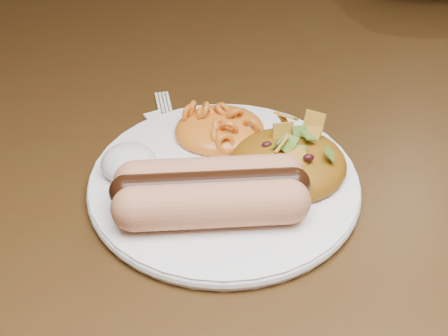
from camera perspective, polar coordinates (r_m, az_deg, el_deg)
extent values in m
cube|color=#371D0D|center=(0.66, 1.63, 6.67)|extent=(1.60, 0.90, 0.04)
cylinder|color=white|center=(0.50, 0.00, -1.38)|extent=(0.25, 0.25, 0.01)
cylinder|color=#CE814F|center=(0.45, -0.89, -3.48)|extent=(0.12, 0.05, 0.03)
cylinder|color=#CE814F|center=(0.47, -1.59, -0.92)|extent=(0.12, 0.05, 0.03)
cylinder|color=black|center=(0.46, -1.26, -1.79)|extent=(0.13, 0.04, 0.03)
ellipsoid|color=orange|center=(0.54, -0.42, 4.47)|extent=(0.10, 0.09, 0.03)
ellipsoid|color=silver|center=(0.50, -8.74, 0.96)|extent=(0.05, 0.05, 0.03)
ellipsoid|color=#B52E0A|center=(0.50, 5.90, 0.84)|extent=(0.10, 0.09, 0.04)
cube|color=white|center=(0.56, -4.79, 2.41)|extent=(0.06, 0.16, 0.00)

